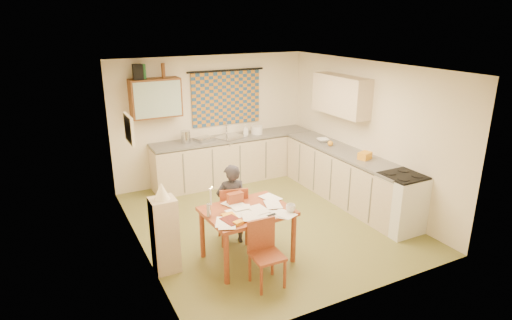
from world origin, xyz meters
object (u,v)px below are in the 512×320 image
stove (400,203)px  chair_far (233,224)px  counter_back (234,159)px  dining_table (247,234)px  person (232,204)px  counter_right (344,176)px  shelf_stand (165,235)px

stove → chair_far: stove is taller
stove → chair_far: size_ratio=1.03×
counter_back → dining_table: 3.06m
person → stove: bearing=171.5°
counter_right → chair_far: bearing=-168.6°
counter_back → stove: stove is taller
counter_back → chair_far: (-1.07, -2.30, -0.17)m
dining_table → counter_right: bearing=19.7°
counter_back → person: bearing=-115.1°
person → shelf_stand: size_ratio=1.19×
counter_back → dining_table: size_ratio=2.81×
stove → dining_table: size_ratio=0.79×
counter_back → counter_right: 2.27m
counter_right → dining_table: size_ratio=2.51×
chair_far → person: 0.33m
chair_far → person: size_ratio=0.73×
counter_right → person: person is taller
counter_right → dining_table: counter_right is taller
shelf_stand → chair_far: bearing=15.7°
stove → counter_right: bearing=90.0°
counter_right → person: bearing=-168.1°
counter_back → dining_table: bearing=-111.0°
dining_table → shelf_stand: shelf_stand is taller
counter_right → stove: (0.00, -1.37, 0.01)m
stove → chair_far: (-2.45, 0.87, -0.18)m
stove → shelf_stand: 3.59m
chair_far → shelf_stand: shelf_stand is taller
counter_back → person: person is taller
chair_far → counter_back: bearing=-100.5°
counter_back → shelf_stand: shelf_stand is taller
chair_far → shelf_stand: (-1.09, -0.31, 0.23)m
person → shelf_stand: (-1.07, -0.28, -0.10)m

